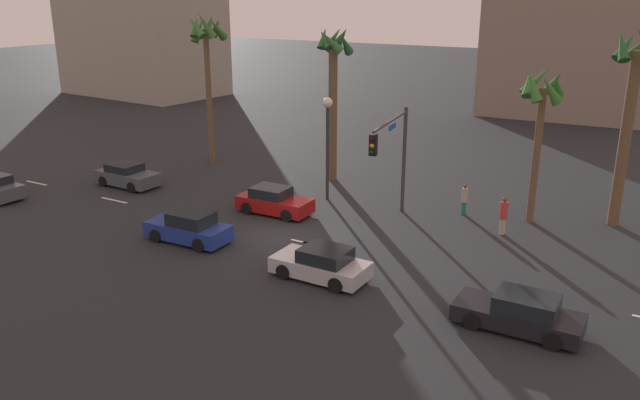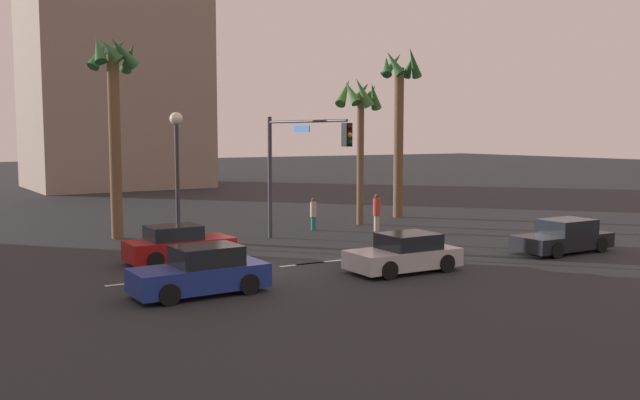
# 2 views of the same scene
# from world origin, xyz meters

# --- Properties ---
(ground_plane) EXTENTS (220.00, 220.00, 0.00)m
(ground_plane) POSITION_xyz_m (0.00, 0.00, 0.00)
(ground_plane) COLOR #232628
(lane_stripe_2) EXTENTS (2.41, 0.14, 0.01)m
(lane_stripe_2) POSITION_xyz_m (-4.38, 0.00, 0.01)
(lane_stripe_2) COLOR silver
(lane_stripe_2) RESTS_ON ground_plane
(lane_stripe_3) EXTENTS (1.88, 0.14, 0.01)m
(lane_stripe_3) POSITION_xyz_m (1.68, 0.00, 0.01)
(lane_stripe_3) COLOR silver
(lane_stripe_3) RESTS_ON ground_plane
(lane_stripe_4) EXTENTS (2.26, 0.14, 0.01)m
(lane_stripe_4) POSITION_xyz_m (2.52, 0.00, 0.01)
(lane_stripe_4) COLOR silver
(lane_stripe_4) RESTS_ON ground_plane
(lane_stripe_5) EXTENTS (2.27, 0.14, 0.01)m
(lane_stripe_5) POSITION_xyz_m (16.73, 0.00, 0.01)
(lane_stripe_5) COLOR silver
(lane_stripe_5) RESTS_ON ground_plane
(car_0) EXTENTS (4.04, 1.91, 1.42)m
(car_0) POSITION_xyz_m (-2.16, 2.79, 0.65)
(car_0) COLOR maroon
(car_0) RESTS_ON ground_plane
(car_2) EXTENTS (4.37, 1.89, 1.36)m
(car_2) POSITION_xyz_m (12.26, -3.16, 0.62)
(car_2) COLOR black
(car_2) RESTS_ON ground_plane
(car_4) EXTENTS (4.02, 1.99, 1.35)m
(car_4) POSITION_xyz_m (4.15, -2.99, 0.62)
(car_4) COLOR #B7B7BC
(car_4) RESTS_ON ground_plane
(car_5) EXTENTS (4.14, 1.94, 1.48)m
(car_5) POSITION_xyz_m (-3.32, -2.62, 0.67)
(car_5) COLOR navy
(car_5) RESTS_ON ground_plane
(traffic_signal) EXTENTS (1.05, 5.77, 5.66)m
(traffic_signal) POSITION_xyz_m (3.90, 4.49, 3.91)
(traffic_signal) COLOR #38383D
(traffic_signal) RESTS_ON ground_plane
(streetlamp) EXTENTS (0.56, 0.56, 5.79)m
(streetlamp) POSITION_xyz_m (-0.92, 6.36, 4.09)
(streetlamp) COLOR #2D2D33
(streetlamp) RESTS_ON ground_plane
(pedestrian_0) EXTENTS (0.40, 0.40, 1.89)m
(pedestrian_0) POSITION_xyz_m (9.21, 5.81, 1.00)
(pedestrian_0) COLOR #B2A58C
(pedestrian_0) RESTS_ON ground_plane
(pedestrian_1) EXTENTS (0.45, 0.45, 1.65)m
(pedestrian_1) POSITION_xyz_m (6.63, 7.72, 0.87)
(pedestrian_1) COLOR #1E7266
(pedestrian_1) RESTS_ON ground_plane
(palm_tree_0) EXTENTS (2.24, 2.56, 9.38)m
(palm_tree_0) POSITION_xyz_m (-2.61, 9.97, 6.48)
(palm_tree_0) COLOR brown
(palm_tree_0) RESTS_ON ground_plane
(palm_tree_1) EXTENTS (2.38, 2.59, 9.83)m
(palm_tree_1) POSITION_xyz_m (13.68, 9.98, 6.48)
(palm_tree_1) COLOR brown
(palm_tree_1) RESTS_ON ground_plane
(palm_tree_3) EXTENTS (2.50, 2.70, 7.97)m
(palm_tree_3) POSITION_xyz_m (9.88, 8.36, 6.09)
(palm_tree_3) COLOR brown
(palm_tree_3) RESTS_ON ground_plane
(building_0) EXTENTS (15.36, 12.64, 18.19)m
(building_0) POSITION_xyz_m (5.49, 41.93, 9.09)
(building_0) COLOR gray
(building_0) RESTS_ON ground_plane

